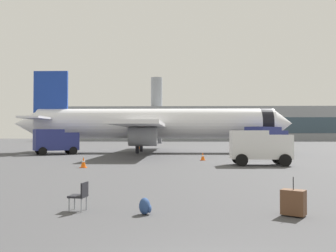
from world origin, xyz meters
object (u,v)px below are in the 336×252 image
object	(u,v)px
rolling_suitcase	(293,202)
safety_cone_near	(139,147)
safety_cone_far	(203,156)
traveller_backpack	(145,206)
cargo_van	(259,146)
gate_chair	(80,194)
airplane_at_gate	(153,124)
safety_cone_mid	(83,162)
fuel_truck	(267,139)
service_truck	(56,141)

from	to	relation	value
rolling_suitcase	safety_cone_near	bearing A→B (deg)	101.31
safety_cone_far	traveller_backpack	world-z (taller)	safety_cone_far
safety_cone_near	traveller_backpack	bearing A→B (deg)	-83.54
cargo_van	gate_chair	distance (m)	19.02
airplane_at_gate	rolling_suitcase	world-z (taller)	airplane_at_gate
airplane_at_gate	safety_cone_far	bearing A→B (deg)	-68.98
safety_cone_mid	gate_chair	xyz separation A→B (m)	(3.69, -14.38, 0.12)
fuel_truck	traveller_backpack	world-z (taller)	fuel_truck
airplane_at_gate	safety_cone_far	size ratio (longest dim) A/B	49.27
fuel_truck	gate_chair	distance (m)	36.05
cargo_van	rolling_suitcase	distance (m)	17.51
fuel_truck	traveller_backpack	distance (m)	35.77
service_truck	safety_cone_mid	xyz separation A→B (m)	(7.57, -16.49, -1.23)
service_truck	rolling_suitcase	bearing A→B (deg)	-60.93
service_truck	gate_chair	distance (m)	32.88
safety_cone_near	service_truck	bearing A→B (deg)	-114.86
safety_cone_far	rolling_suitcase	xyz separation A→B (m)	(1.14, -22.38, 0.03)
service_truck	rolling_suitcase	size ratio (longest dim) A/B	4.77
service_truck	cargo_van	xyz separation A→B (m)	(20.21, -14.12, -0.16)
gate_chair	cargo_van	bearing A→B (deg)	61.88
service_truck	traveller_backpack	distance (m)	34.02
service_truck	cargo_van	size ratio (longest dim) A/B	1.18
safety_cone_far	airplane_at_gate	bearing A→B (deg)	111.02
safety_cone_far	traveller_backpack	bearing A→B (deg)	-97.78
safety_cone_mid	rolling_suitcase	distance (m)	17.87
fuel_truck	safety_cone_near	world-z (taller)	fuel_truck
airplane_at_gate	service_truck	bearing A→B (deg)	-154.45
traveller_backpack	fuel_truck	bearing A→B (deg)	71.40
airplane_at_gate	traveller_backpack	size ratio (longest dim) A/B	74.19
fuel_truck	rolling_suitcase	world-z (taller)	fuel_truck
airplane_at_gate	traveller_backpack	distance (m)	36.73
airplane_at_gate	gate_chair	world-z (taller)	airplane_at_gate
service_truck	safety_cone_far	world-z (taller)	service_truck
safety_cone_mid	safety_cone_far	distance (m)	11.50
airplane_at_gate	safety_cone_near	bearing A→B (deg)	104.65
cargo_van	safety_cone_far	size ratio (longest dim) A/B	6.15
safety_cone_near	safety_cone_mid	bearing A→B (deg)	-90.40
service_truck	safety_cone_near	size ratio (longest dim) A/B	8.79
safety_cone_mid	safety_cone_far	world-z (taller)	safety_cone_mid
traveller_backpack	gate_chair	size ratio (longest dim) A/B	0.56
gate_chair	rolling_suitcase	bearing A→B (deg)	-4.71
rolling_suitcase	gate_chair	size ratio (longest dim) A/B	1.28
rolling_suitcase	traveller_backpack	world-z (taller)	rolling_suitcase
airplane_at_gate	traveller_backpack	world-z (taller)	airplane_at_gate
airplane_at_gate	service_truck	world-z (taller)	airplane_at_gate
fuel_truck	cargo_van	bearing A→B (deg)	-104.91
safety_cone_mid	safety_cone_far	bearing A→B (deg)	40.62
service_truck	safety_cone_far	distance (m)	18.66
fuel_truck	rolling_suitcase	size ratio (longest dim) A/B	5.45
rolling_suitcase	gate_chair	distance (m)	6.21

